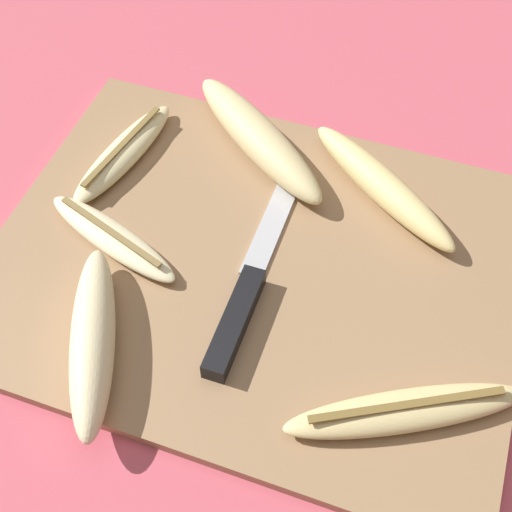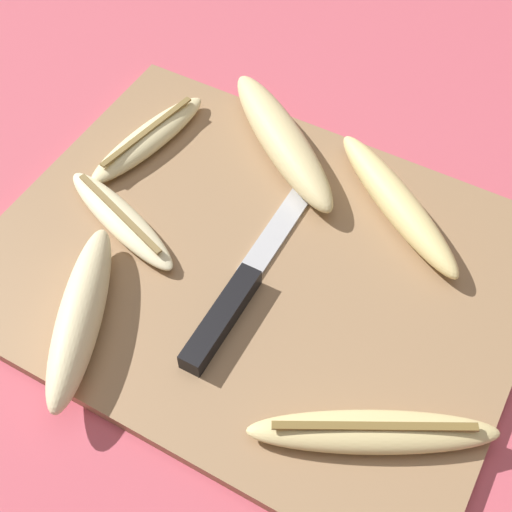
{
  "view_description": "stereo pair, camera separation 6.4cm",
  "coord_description": "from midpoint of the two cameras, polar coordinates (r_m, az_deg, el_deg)",
  "views": [
    {
      "loc": [
        0.13,
        -0.36,
        0.54
      ],
      "look_at": [
        0.0,
        0.0,
        0.02
      ],
      "focal_mm": 50.0,
      "sensor_mm": 36.0,
      "label": 1
    },
    {
      "loc": [
        0.18,
        -0.33,
        0.54
      ],
      "look_at": [
        0.0,
        0.0,
        0.02
      ],
      "focal_mm": 50.0,
      "sensor_mm": 36.0,
      "label": 2
    }
  ],
  "objects": [
    {
      "name": "ground_plane",
      "position": [
        0.66,
        -2.78,
        -1.33
      ],
      "size": [
        4.0,
        4.0,
        0.0
      ],
      "primitive_type": "plane",
      "color": "#C65160"
    },
    {
      "name": "banana_mellow_near",
      "position": [
        0.73,
        -2.35,
        9.28
      ],
      "size": [
        0.19,
        0.16,
        0.04
      ],
      "rotation": [
        0.0,
        0.0,
        4.07
      ],
      "color": "beige",
      "rests_on": "cutting_board"
    },
    {
      "name": "banana_pale_long",
      "position": [
        0.67,
        -14.13,
        1.25
      ],
      "size": [
        0.16,
        0.08,
        0.02
      ],
      "rotation": [
        0.0,
        0.0,
        4.38
      ],
      "color": "beige",
      "rests_on": "cutting_board"
    },
    {
      "name": "banana_golden_short",
      "position": [
        0.69,
        7.48,
        5.44
      ],
      "size": [
        0.18,
        0.14,
        0.03
      ],
      "rotation": [
        0.0,
        0.0,
        0.96
      ],
      "color": "#EDD689",
      "rests_on": "cutting_board"
    },
    {
      "name": "banana_soft_right",
      "position": [
        0.74,
        -13.03,
        7.88
      ],
      "size": [
        0.06,
        0.16,
        0.02
      ],
      "rotation": [
        0.0,
        0.0,
        6.11
      ],
      "color": "beige",
      "rests_on": "cutting_board"
    },
    {
      "name": "banana_cream_curved",
      "position": [
        0.6,
        -15.92,
        -6.64
      ],
      "size": [
        0.11,
        0.18,
        0.04
      ],
      "rotation": [
        0.0,
        0.0,
        3.57
      ],
      "color": "beige",
      "rests_on": "cutting_board"
    },
    {
      "name": "cutting_board",
      "position": [
        0.65,
        -2.8,
        -1.03
      ],
      "size": [
        0.48,
        0.37,
        0.01
      ],
      "color": "#997551",
      "rests_on": "ground_plane"
    },
    {
      "name": "knife",
      "position": [
        0.61,
        -4.11,
        -4.18
      ],
      "size": [
        0.02,
        0.22,
        0.02
      ],
      "rotation": [
        0.0,
        0.0,
        0.01
      ],
      "color": "black",
      "rests_on": "cutting_board"
    },
    {
      "name": "banana_spotted_left",
      "position": [
        0.57,
        8.67,
        -12.38
      ],
      "size": [
        0.19,
        0.12,
        0.02
      ],
      "rotation": [
        0.0,
        0.0,
        2.07
      ],
      "color": "#DBC684",
      "rests_on": "cutting_board"
    }
  ]
}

